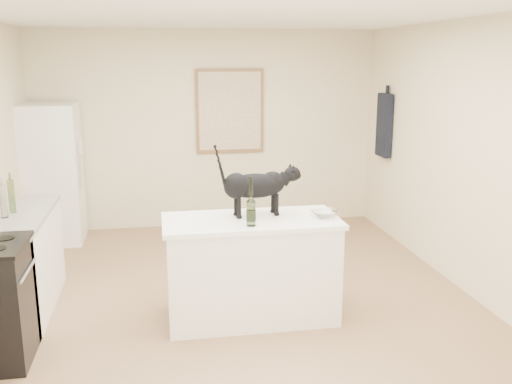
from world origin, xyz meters
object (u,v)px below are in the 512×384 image
object	(u,v)px
wine_bottle	(251,204)
glass_bowl	(325,214)
fridge	(52,174)
black_cat	(255,189)

from	to	relation	value
wine_bottle	glass_bowl	bearing A→B (deg)	11.96
fridge	glass_bowl	world-z (taller)	fridge
black_cat	glass_bowl	world-z (taller)	black_cat
black_cat	wine_bottle	size ratio (longest dim) A/B	1.87
fridge	wine_bottle	world-z (taller)	fridge
black_cat	wine_bottle	world-z (taller)	black_cat
black_cat	fridge	bearing A→B (deg)	123.78
glass_bowl	black_cat	bearing A→B (deg)	164.96
fridge	wine_bottle	xyz separation A→B (m)	(2.02, -2.75, 0.23)
glass_bowl	fridge	bearing A→B (deg)	135.77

